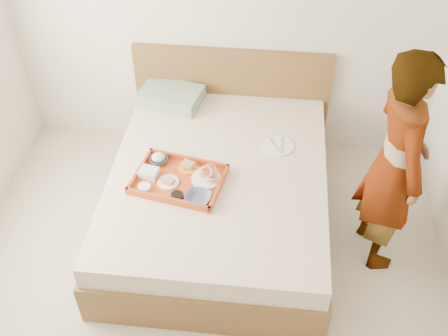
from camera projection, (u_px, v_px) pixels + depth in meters
name	position (u px, v px, depth m)	size (l,w,h in m)	color
ground	(191.00, 332.00, 3.51)	(3.50, 4.00, 0.01)	beige
wall_back	(224.00, 7.00, 4.07)	(3.50, 0.01, 2.60)	silver
bed	(219.00, 196.00, 4.05)	(1.65, 2.00, 0.53)	brown
headboard	(232.00, 98.00, 4.61)	(1.65, 0.06, 0.95)	brown
pillow	(171.00, 96.00, 4.43)	(0.49, 0.34, 0.12)	#88A388
tray	(179.00, 179.00, 3.76)	(0.61, 0.45, 0.06)	#CA5417
prawn_plate	(206.00, 179.00, 3.77)	(0.21, 0.21, 0.01)	white
navy_bowl_big	(198.00, 198.00, 3.61)	(0.17, 0.17, 0.04)	#1C244F
sauce_dish	(177.00, 196.00, 3.63)	(0.09, 0.09, 0.03)	black
meat_plate	(168.00, 182.00, 3.74)	(0.15, 0.15, 0.01)	white
bread_plate	(188.00, 167.00, 3.85)	(0.15, 0.15, 0.01)	orange
salad_bowl	(159.00, 160.00, 3.89)	(0.14, 0.14, 0.04)	#1C244F
plastic_tub	(149.00, 173.00, 3.78)	(0.13, 0.11, 0.06)	silver
cheese_round	(144.00, 187.00, 3.69)	(0.09, 0.09, 0.03)	white
dinner_plate	(278.00, 146.00, 4.05)	(0.24, 0.24, 0.01)	white
person	(395.00, 165.00, 3.45)	(0.61, 0.40, 1.68)	silver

